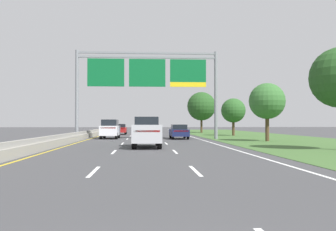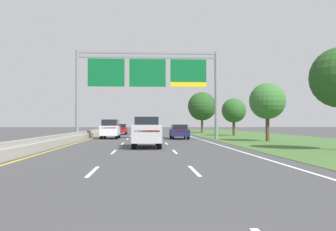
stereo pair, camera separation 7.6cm
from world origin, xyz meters
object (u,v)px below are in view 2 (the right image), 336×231
object	(u,v)px
overhead_sign_gantry	(148,77)
roadside_tree_far	(234,111)
car_red_left_lane_sedan	(121,129)
roadside_tree_distant	(202,106)
car_blue_centre_lane_sedan	(145,129)
car_navy_right_lane_sedan	(179,131)
roadside_tree_mid	(267,101)
car_white_left_lane_suv	(111,129)
pickup_truck_silver	(147,132)

from	to	relation	value
overhead_sign_gantry	roadside_tree_far	world-z (taller)	overhead_sign_gantry
car_red_left_lane_sedan	roadside_tree_distant	size ratio (longest dim) A/B	0.62
car_blue_centre_lane_sedan	car_navy_right_lane_sedan	bearing A→B (deg)	-165.61
car_navy_right_lane_sedan	roadside_tree_mid	size ratio (longest dim) A/B	0.80
overhead_sign_gantry	car_white_left_lane_suv	distance (m)	7.27
car_white_left_lane_suv	roadside_tree_far	size ratio (longest dim) A/B	0.93
car_blue_centre_lane_sedan	roadside_tree_distant	size ratio (longest dim) A/B	0.62
roadside_tree_mid	roadside_tree_far	bearing A→B (deg)	88.40
car_white_left_lane_suv	car_navy_right_lane_sedan	xyz separation A→B (m)	(7.54, -1.32, -0.28)
car_red_left_lane_sedan	pickup_truck_silver	bearing A→B (deg)	-172.91
roadside_tree_far	car_red_left_lane_sedan	bearing A→B (deg)	156.81
car_red_left_lane_sedan	roadside_tree_far	bearing A→B (deg)	-113.30
pickup_truck_silver	car_navy_right_lane_sedan	distance (m)	13.99
overhead_sign_gantry	car_blue_centre_lane_sedan	world-z (taller)	overhead_sign_gantry
car_white_left_lane_suv	roadside_tree_distant	bearing A→B (deg)	-30.53
pickup_truck_silver	car_navy_right_lane_sedan	bearing A→B (deg)	-14.94
car_white_left_lane_suv	car_navy_right_lane_sedan	bearing A→B (deg)	-99.48
pickup_truck_silver	car_navy_right_lane_sedan	xyz separation A→B (m)	(3.60, 13.52, -0.26)
car_red_left_lane_sedan	car_navy_right_lane_sedan	distance (m)	17.75
overhead_sign_gantry	car_red_left_lane_sedan	bearing A→B (deg)	102.81
pickup_truck_silver	roadside_tree_far	distance (m)	25.97
car_blue_centre_lane_sedan	roadside_tree_mid	world-z (taller)	roadside_tree_mid
overhead_sign_gantry	car_navy_right_lane_sedan	xyz separation A→B (m)	(3.45, 0.99, -5.83)
overhead_sign_gantry	car_red_left_lane_sedan	world-z (taller)	overhead_sign_gantry
overhead_sign_gantry	pickup_truck_silver	bearing A→B (deg)	-90.70
overhead_sign_gantry	car_white_left_lane_suv	world-z (taller)	overhead_sign_gantry
car_red_left_lane_sedan	roadside_tree_mid	distance (m)	26.80
pickup_truck_silver	roadside_tree_mid	world-z (taller)	roadside_tree_mid
car_blue_centre_lane_sedan	roadside_tree_mid	xyz separation A→B (m)	(11.59, -21.51, 2.99)
car_white_left_lane_suv	roadside_tree_far	distance (m)	17.95
car_white_left_lane_suv	car_blue_centre_lane_sedan	size ratio (longest dim) A/B	1.06
car_navy_right_lane_sedan	car_blue_centre_lane_sedan	bearing A→B (deg)	12.57
car_red_left_lane_sedan	roadside_tree_distant	bearing A→B (deg)	-59.32
pickup_truck_silver	car_white_left_lane_suv	distance (m)	15.35
car_white_left_lane_suv	car_blue_centre_lane_sedan	world-z (taller)	car_white_left_lane_suv
car_navy_right_lane_sedan	car_blue_centre_lane_sedan	world-z (taller)	same
overhead_sign_gantry	car_red_left_lane_sedan	size ratio (longest dim) A/B	3.42
pickup_truck_silver	roadside_tree_far	xyz separation A→B (m)	(11.90, 22.96, 2.34)
roadside_tree_far	roadside_tree_distant	bearing A→B (deg)	97.90
pickup_truck_silver	roadside_tree_distant	distance (m)	39.20
roadside_tree_mid	car_blue_centre_lane_sedan	bearing A→B (deg)	118.31
roadside_tree_mid	car_red_left_lane_sedan	bearing A→B (deg)	124.88
car_red_left_lane_sedan	car_white_left_lane_suv	distance (m)	14.83
car_navy_right_lane_sedan	car_blue_centre_lane_sedan	size ratio (longest dim) A/B	1.00
car_white_left_lane_suv	roadside_tree_far	bearing A→B (deg)	-62.37
roadside_tree_far	roadside_tree_mid	bearing A→B (deg)	-91.60
overhead_sign_gantry	car_blue_centre_lane_sedan	distance (m)	17.80
car_white_left_lane_suv	car_navy_right_lane_sedan	world-z (taller)	car_white_left_lane_suv
overhead_sign_gantry	roadside_tree_far	size ratio (longest dim) A/B	2.97
roadside_tree_mid	roadside_tree_far	distance (m)	15.15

